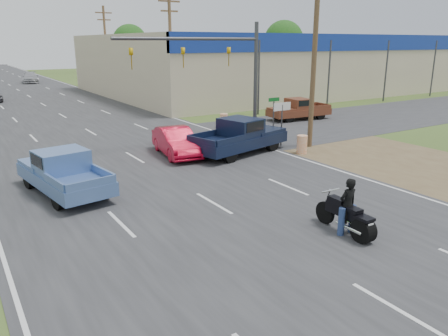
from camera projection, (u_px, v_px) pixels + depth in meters
ground at (397, 310)px, 9.85m from camera, size 200.00×200.00×0.00m
main_road at (43, 105)px, 42.28m from camera, size 15.00×180.00×0.02m
cross_road at (121, 150)px, 24.44m from camera, size 120.00×10.00×0.02m
dirt_verge at (368, 154)px, 23.63m from camera, size 8.00×18.00×0.01m
big_box_store at (296, 62)px, 57.80m from camera, size 50.00×28.10×6.60m
utility_pole_1 at (314, 52)px, 23.81m from camera, size 2.00×0.28×10.00m
utility_pole_2 at (171, 48)px, 38.41m from camera, size 2.00×0.28×10.00m
utility_pole_3 at (106, 47)px, 53.00m from camera, size 2.00×0.28×10.00m
tree_3 at (284, 40)px, 93.24m from camera, size 8.40×8.40×10.40m
tree_5 at (130, 42)px, 100.71m from camera, size 7.98×7.98×9.88m
barrel_0 at (302, 145)px, 23.56m from camera, size 0.56×0.56×1.00m
barrel_1 at (224, 121)px, 30.66m from camera, size 0.56×0.56×1.00m
lane_sign at (282, 114)px, 24.90m from camera, size 1.20×0.08×2.52m
street_name_sign at (274, 114)px, 26.51m from camera, size 0.80×0.08×2.61m
signal_mast at (219, 60)px, 25.30m from camera, size 9.12×0.40×7.00m
red_convertible at (176, 142)px, 23.09m from camera, size 2.24×4.65×1.47m
motorcycle at (348, 218)px, 13.56m from camera, size 0.75×2.43×1.23m
rider at (347, 208)px, 13.54m from camera, size 0.65×0.44×1.73m
blue_pickup at (62, 171)px, 17.33m from camera, size 2.78×5.52×1.75m
navy_pickup at (241, 136)px, 23.55m from camera, size 6.12×3.54×1.91m
brown_pickup at (298, 109)px, 33.85m from camera, size 5.11×2.36×1.64m
distant_car_silver at (30, 78)px, 64.76m from camera, size 2.92×5.58×1.55m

